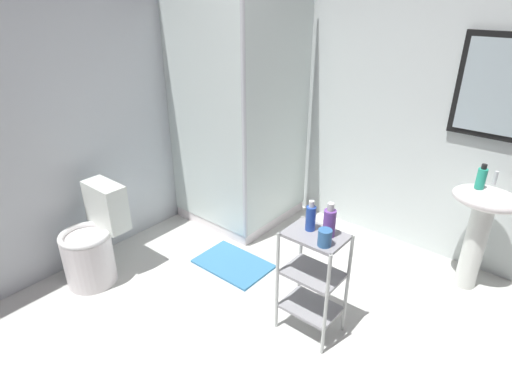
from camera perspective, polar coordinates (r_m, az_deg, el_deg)
ground_plane at (r=2.82m, az=1.05°, el=-21.25°), size 4.20×4.20×0.02m
wall_back at (r=3.64m, az=20.20°, el=11.65°), size 4.20×0.14×2.50m
wall_left at (r=3.48m, az=-23.74°, el=10.39°), size 0.10×4.20×2.50m
shower_stall at (r=3.96m, az=-2.03°, el=2.19°), size 0.92×0.92×2.00m
pedestal_sink at (r=3.39m, az=28.41°, el=-3.27°), size 0.46×0.37×0.81m
sink_faucet at (r=3.39m, az=29.87°, el=1.67°), size 0.03×0.03×0.10m
toilet at (r=3.43m, az=-21.34°, el=-6.60°), size 0.37×0.49×0.76m
storage_cart at (r=2.70m, az=7.74°, el=-11.21°), size 0.38×0.28×0.74m
hand_soap_bottle at (r=3.27m, az=28.41°, el=1.72°), size 0.06×0.06×0.18m
conditioner_bottle_purple at (r=2.48m, az=10.00°, el=-4.05°), size 0.07×0.07×0.22m
shampoo_bottle_blue at (r=2.53m, az=7.48°, el=-3.46°), size 0.06×0.06×0.20m
rinse_cup at (r=2.41m, az=9.37°, el=-6.17°), size 0.08×0.08×0.10m
bath_mat at (r=3.51m, az=-3.14°, el=-9.76°), size 0.60×0.40×0.02m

